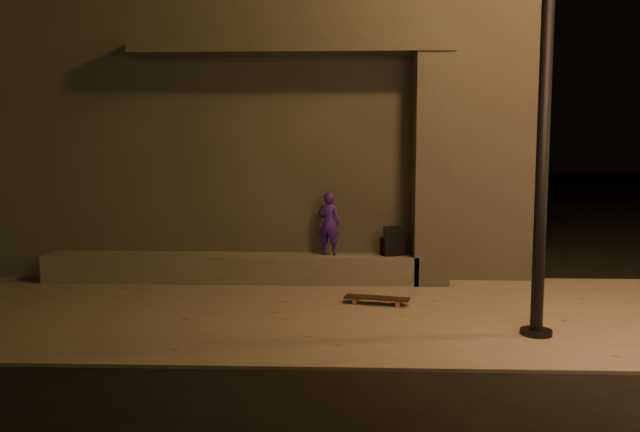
{
  "coord_description": "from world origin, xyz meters",
  "views": [
    {
      "loc": [
        0.32,
        -6.1,
        2.15
      ],
      "look_at": [
        0.02,
        2.0,
        1.3
      ],
      "focal_mm": 35.0,
      "sensor_mm": 36.0,
      "label": 1
    }
  ],
  "objects_px": {
    "skateboarder": "(329,224)",
    "skateboard": "(377,298)",
    "column": "(431,170)",
    "backpack": "(392,245)"
  },
  "relations": [
    {
      "from": "skateboarder",
      "to": "skateboard",
      "type": "distance_m",
      "value": 1.8
    },
    {
      "from": "column",
      "to": "backpack",
      "type": "height_order",
      "value": "column"
    },
    {
      "from": "backpack",
      "to": "skateboard",
      "type": "height_order",
      "value": "backpack"
    },
    {
      "from": "column",
      "to": "skateboarder",
      "type": "height_order",
      "value": "column"
    },
    {
      "from": "backpack",
      "to": "skateboarder",
      "type": "bearing_deg",
      "value": 162.33
    },
    {
      "from": "column",
      "to": "skateboard",
      "type": "height_order",
      "value": "column"
    },
    {
      "from": "skateboard",
      "to": "backpack",
      "type": "bearing_deg",
      "value": 91.7
    },
    {
      "from": "column",
      "to": "skateboard",
      "type": "bearing_deg",
      "value": -122.85
    },
    {
      "from": "skateboarder",
      "to": "backpack",
      "type": "xyz_separation_m",
      "value": [
        1.01,
        0.0,
        -0.34
      ]
    },
    {
      "from": "column",
      "to": "backpack",
      "type": "xyz_separation_m",
      "value": [
        -0.6,
        0.0,
        -1.19
      ]
    }
  ]
}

